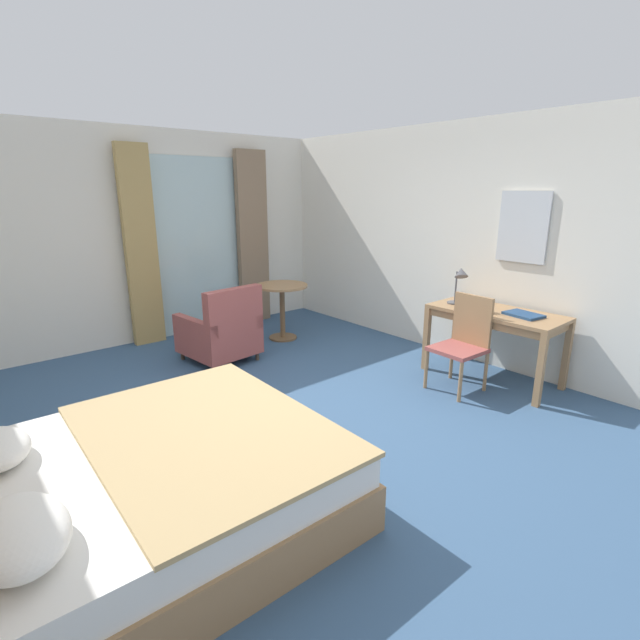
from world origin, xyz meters
The scene contains 14 objects.
ground centered at (0.00, 0.00, -0.05)m, with size 5.85×6.87×0.10m, color #38567A.
wall_back centered at (0.00, 3.17, 1.36)m, with size 5.45×0.12×2.72m, color white.
wall_right centered at (2.67, 0.00, 1.36)m, with size 0.12×6.47×2.72m, color white.
balcony_glass_door centered at (0.74, 3.09, 1.20)m, with size 1.22×0.02×2.39m, color silver.
curtain_panel_left centered at (-0.09, 2.99, 1.26)m, with size 0.39×0.10×2.51m, color tan.
curtain_panel_right centered at (1.57, 2.99, 1.26)m, with size 0.48×0.10×2.51m, color #897056.
bed centered at (-1.44, -0.51, 0.28)m, with size 2.12×1.89×0.98m.
writing_desk centered at (2.23, -0.61, 0.66)m, with size 0.66×1.34×0.76m.
desk_chair centered at (1.79, -0.53, 0.52)m, with size 0.48×0.47×0.95m.
desk_lamp centered at (2.05, -0.25, 1.06)m, with size 0.32×0.31×0.47m.
closed_book centered at (2.24, -0.89, 0.77)m, with size 0.24×0.34×0.03m, color navy.
armchair_by_window centered at (0.30, 1.74, 0.35)m, with size 0.80×0.86×0.92m.
round_cafe_table centered at (1.36, 1.98, 0.55)m, with size 0.68×0.68×0.75m.
wall_mirror centered at (2.59, -0.61, 1.59)m, with size 0.02×0.53×0.73m.
Camera 1 is at (-2.20, -2.98, 1.98)m, focal length 26.22 mm.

